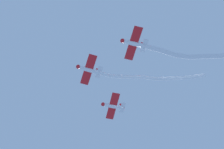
% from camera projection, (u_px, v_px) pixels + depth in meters
% --- Properties ---
extents(airplane_lead, '(5.35, 7.21, 1.82)m').
position_uv_depth(airplane_lead, '(89.00, 70.00, 61.88)').
color(airplane_lead, white).
extents(smoke_trail_lead, '(21.40, 6.73, 1.34)m').
position_uv_depth(smoke_trail_lead, '(152.00, 77.00, 63.10)').
color(smoke_trail_lead, white).
extents(airplane_left_wing, '(5.45, 7.29, 1.82)m').
position_uv_depth(airplane_left_wing, '(134.00, 43.00, 58.79)').
color(airplane_left_wing, white).
extents(smoke_trail_left_wing, '(22.59, 7.84, 3.10)m').
position_uv_depth(smoke_trail_left_wing, '(205.00, 53.00, 58.74)').
color(smoke_trail_left_wing, white).
extents(airplane_right_wing, '(5.50, 7.34, 1.82)m').
position_uv_depth(airplane_right_wing, '(113.00, 106.00, 67.11)').
color(airplane_right_wing, white).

